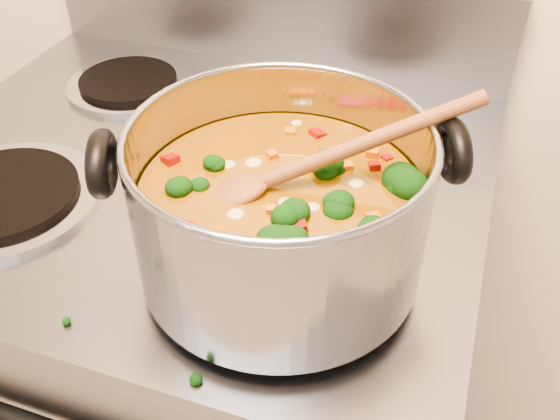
% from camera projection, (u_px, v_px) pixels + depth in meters
% --- Properties ---
extents(electric_range, '(0.79, 0.71, 1.08)m').
position_uv_depth(electric_range, '(215.00, 362.00, 1.14)').
color(electric_range, gray).
rests_on(electric_range, ground).
extents(stockpot, '(0.36, 0.30, 0.18)m').
position_uv_depth(stockpot, '(280.00, 209.00, 0.63)').
color(stockpot, '#95959C').
rests_on(stockpot, electric_range).
extents(wooden_spoon, '(0.26, 0.16, 0.11)m').
position_uv_depth(wooden_spoon, '(298.00, 169.00, 0.60)').
color(wooden_spoon, brown).
rests_on(wooden_spoon, stockpot).
extents(cooktop_crumbs, '(0.43, 0.27, 0.01)m').
position_uv_depth(cooktop_crumbs, '(273.00, 233.00, 0.73)').
color(cooktop_crumbs, black).
rests_on(cooktop_crumbs, electric_range).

